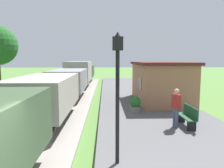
{
  "coord_description": "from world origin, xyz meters",
  "views": [
    {
      "loc": [
        0.5,
        -2.92,
        3.21
      ],
      "look_at": [
        0.93,
        9.45,
        1.74
      ],
      "focal_mm": 33.23,
      "sensor_mm": 36.0,
      "label": 1
    }
  ],
  "objects_px": {
    "potted_planter": "(135,104)",
    "lamp_post_near": "(118,74)",
    "station_hut": "(160,82)",
    "freight_train": "(70,81)",
    "bench_near_hut": "(188,116)",
    "person_waiting": "(176,106)",
    "bench_down_platform": "(146,87)"
  },
  "relations": [
    {
      "from": "freight_train",
      "to": "bench_down_platform",
      "type": "distance_m",
      "value": 6.72
    },
    {
      "from": "person_waiting",
      "to": "potted_planter",
      "type": "relative_size",
      "value": 1.87
    },
    {
      "from": "freight_train",
      "to": "lamp_post_near",
      "type": "relative_size",
      "value": 8.81
    },
    {
      "from": "station_hut",
      "to": "person_waiting",
      "type": "bearing_deg",
      "value": -98.19
    },
    {
      "from": "station_hut",
      "to": "freight_train",
      "type": "bearing_deg",
      "value": 158.27
    },
    {
      "from": "bench_down_platform",
      "to": "lamp_post_near",
      "type": "distance_m",
      "value": 13.27
    },
    {
      "from": "person_waiting",
      "to": "bench_near_hut",
      "type": "bearing_deg",
      "value": 178.03
    },
    {
      "from": "station_hut",
      "to": "person_waiting",
      "type": "xyz_separation_m",
      "value": [
        -0.82,
        -5.68,
        -0.47
      ]
    },
    {
      "from": "bench_down_platform",
      "to": "bench_near_hut",
      "type": "bearing_deg",
      "value": -90.0
    },
    {
      "from": "person_waiting",
      "to": "lamp_post_near",
      "type": "bearing_deg",
      "value": 35.14
    },
    {
      "from": "freight_train",
      "to": "bench_near_hut",
      "type": "distance_m",
      "value": 10.59
    },
    {
      "from": "potted_planter",
      "to": "lamp_post_near",
      "type": "xyz_separation_m",
      "value": [
        -1.35,
        -5.69,
        2.08
      ]
    },
    {
      "from": "freight_train",
      "to": "station_hut",
      "type": "bearing_deg",
      "value": -21.73
    },
    {
      "from": "potted_planter",
      "to": "lamp_post_near",
      "type": "distance_m",
      "value": 6.21
    },
    {
      "from": "station_hut",
      "to": "bench_down_platform",
      "type": "bearing_deg",
      "value": 93.36
    },
    {
      "from": "station_hut",
      "to": "person_waiting",
      "type": "distance_m",
      "value": 5.75
    },
    {
      "from": "station_hut",
      "to": "potted_planter",
      "type": "height_order",
      "value": "station_hut"
    },
    {
      "from": "bench_down_platform",
      "to": "person_waiting",
      "type": "height_order",
      "value": "person_waiting"
    },
    {
      "from": "bench_down_platform",
      "to": "potted_planter",
      "type": "distance_m",
      "value": 7.26
    },
    {
      "from": "freight_train",
      "to": "bench_down_platform",
      "type": "height_order",
      "value": "freight_train"
    },
    {
      "from": "station_hut",
      "to": "bench_down_platform",
      "type": "distance_m",
      "value": 4.06
    },
    {
      "from": "person_waiting",
      "to": "bench_down_platform",
      "type": "bearing_deg",
      "value": -106.49
    },
    {
      "from": "freight_train",
      "to": "lamp_post_near",
      "type": "height_order",
      "value": "lamp_post_near"
    },
    {
      "from": "freight_train",
      "to": "bench_down_platform",
      "type": "relative_size",
      "value": 21.73
    },
    {
      "from": "freight_train",
      "to": "potted_planter",
      "type": "bearing_deg",
      "value": -51.33
    },
    {
      "from": "person_waiting",
      "to": "lamp_post_near",
      "type": "distance_m",
      "value": 4.41
    },
    {
      "from": "bench_near_hut",
      "to": "lamp_post_near",
      "type": "relative_size",
      "value": 0.41
    },
    {
      "from": "bench_near_hut",
      "to": "person_waiting",
      "type": "height_order",
      "value": "person_waiting"
    },
    {
      "from": "station_hut",
      "to": "bench_near_hut",
      "type": "height_order",
      "value": "station_hut"
    },
    {
      "from": "potted_planter",
      "to": "bench_near_hut",
      "type": "bearing_deg",
      "value": -52.06
    },
    {
      "from": "potted_planter",
      "to": "lamp_post_near",
      "type": "height_order",
      "value": "lamp_post_near"
    },
    {
      "from": "station_hut",
      "to": "bench_near_hut",
      "type": "bearing_deg",
      "value": -92.38
    }
  ]
}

